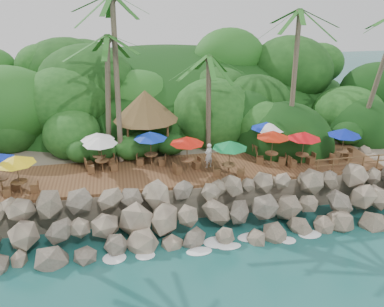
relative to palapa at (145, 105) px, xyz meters
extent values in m
plane|color=#19514F|center=(2.67, -9.94, -5.79)|extent=(140.00, 140.00, 0.00)
cube|color=gray|center=(2.67, 6.06, -4.74)|extent=(32.00, 25.20, 2.10)
ellipsoid|color=#143811|center=(2.67, 13.56, -5.79)|extent=(44.80, 28.00, 15.40)
cube|color=brown|center=(2.67, -3.94, -3.59)|extent=(26.00, 5.00, 0.20)
ellipsoid|color=white|center=(-6.33, -9.64, -5.76)|extent=(1.20, 0.80, 0.06)
ellipsoid|color=white|center=(-3.33, -9.64, -5.76)|extent=(1.20, 0.80, 0.06)
ellipsoid|color=white|center=(-0.33, -9.64, -5.76)|extent=(1.20, 0.80, 0.06)
ellipsoid|color=white|center=(2.67, -9.64, -5.76)|extent=(1.20, 0.80, 0.06)
ellipsoid|color=white|center=(5.67, -9.64, -5.76)|extent=(1.20, 0.80, 0.06)
ellipsoid|color=white|center=(8.67, -9.64, -5.76)|extent=(1.20, 0.80, 0.06)
ellipsoid|color=white|center=(11.67, -9.64, -5.76)|extent=(1.20, 0.80, 0.06)
cylinder|color=brown|center=(-1.89, -1.03, 1.99)|extent=(0.58, 2.04, 10.88)
cylinder|color=brown|center=(-2.57, -0.65, 0.74)|extent=(1.06, 0.94, 8.46)
ellipsoid|color=#23601E|center=(-2.57, -0.65, 4.97)|extent=(6.00, 6.00, 2.40)
cylinder|color=brown|center=(4.48, -0.90, 0.02)|extent=(0.61, 0.72, 7.04)
ellipsoid|color=#23601E|center=(4.48, -0.90, 3.54)|extent=(6.00, 6.00, 2.40)
cylinder|color=brown|center=(10.83, -1.06, 1.48)|extent=(0.77, 1.41, 9.91)
ellipsoid|color=#23601E|center=(10.83, -1.06, 6.44)|extent=(6.00, 6.00, 2.40)
cylinder|color=brown|center=(17.50, -1.30, 1.42)|extent=(1.08, 1.83, 9.76)
cylinder|color=brown|center=(-1.40, -1.40, -2.29)|extent=(0.16, 0.16, 2.40)
cylinder|color=brown|center=(1.40, -1.40, -2.29)|extent=(0.16, 0.16, 2.40)
cylinder|color=brown|center=(-1.40, 1.40, -2.29)|extent=(0.16, 0.16, 2.40)
cylinder|color=brown|center=(1.40, 1.40, -2.29)|extent=(0.16, 0.16, 2.40)
cone|color=brown|center=(0.00, 0.00, 0.01)|extent=(4.77, 4.77, 2.20)
cylinder|color=brown|center=(8.43, -2.34, -3.09)|extent=(0.09, 0.09, 0.79)
cylinder|color=brown|center=(8.43, -2.34, -2.68)|extent=(0.90, 0.90, 0.05)
cylinder|color=brown|center=(8.43, -2.34, -2.31)|extent=(0.05, 0.05, 2.36)
cone|color=#0D27AE|center=(8.43, -2.34, -1.29)|extent=(2.25, 2.25, 0.48)
cube|color=brown|center=(7.68, -2.33, -3.24)|extent=(0.46, 0.46, 0.49)
cube|color=brown|center=(9.18, -2.36, -3.24)|extent=(0.46, 0.46, 0.49)
cylinder|color=brown|center=(-7.93, -5.54, -3.09)|extent=(0.09, 0.09, 0.79)
cylinder|color=brown|center=(-7.93, -5.54, -2.68)|extent=(0.90, 0.90, 0.05)
cylinder|color=brown|center=(-7.93, -5.54, -2.31)|extent=(0.05, 0.05, 2.36)
cone|color=gold|center=(-7.93, -5.54, -1.29)|extent=(2.25, 2.25, 0.48)
cube|color=brown|center=(-8.68, -5.65, -3.24)|extent=(0.51, 0.51, 0.49)
cube|color=brown|center=(-7.19, -5.44, -3.24)|extent=(0.51, 0.51, 0.49)
cylinder|color=brown|center=(-3.43, -2.39, -3.09)|extent=(0.09, 0.09, 0.79)
cylinder|color=brown|center=(-3.43, -2.39, -2.68)|extent=(0.90, 0.90, 0.05)
cylinder|color=brown|center=(-3.43, -2.39, -2.31)|extent=(0.05, 0.05, 2.36)
cone|color=silver|center=(-3.43, -2.39, -1.29)|extent=(2.25, 2.25, 0.48)
cube|color=brown|center=(-4.14, -2.62, -3.24)|extent=(0.57, 0.57, 0.49)
cube|color=brown|center=(-2.72, -2.15, -3.24)|extent=(0.57, 0.57, 0.49)
cylinder|color=brown|center=(0.04, -2.86, -3.09)|extent=(0.09, 0.09, 0.79)
cylinder|color=brown|center=(0.04, -2.86, -2.68)|extent=(0.90, 0.90, 0.05)
cylinder|color=brown|center=(0.04, -2.86, -2.31)|extent=(0.05, 0.05, 2.36)
cone|color=#0D30AE|center=(0.04, -2.86, -1.29)|extent=(2.25, 2.25, 0.48)
cube|color=brown|center=(-0.69, -2.69, -3.24)|extent=(0.54, 0.54, 0.49)
cube|color=brown|center=(0.77, -3.02, -3.24)|extent=(0.54, 0.54, 0.49)
cylinder|color=brown|center=(8.18, -4.24, -3.09)|extent=(0.09, 0.09, 0.79)
cylinder|color=brown|center=(8.18, -4.24, -2.68)|extent=(0.90, 0.90, 0.05)
cylinder|color=brown|center=(8.18, -4.24, -2.31)|extent=(0.05, 0.05, 2.36)
cone|color=red|center=(8.18, -4.24, -1.29)|extent=(2.25, 2.25, 0.48)
cube|color=brown|center=(7.47, -4.00, -3.24)|extent=(0.57, 0.57, 0.49)
cube|color=brown|center=(8.90, -4.47, -3.24)|extent=(0.57, 0.57, 0.49)
cylinder|color=brown|center=(2.28, -4.26, -3.09)|extent=(0.09, 0.09, 0.79)
cylinder|color=brown|center=(2.28, -4.26, -2.68)|extent=(0.90, 0.90, 0.05)
cylinder|color=brown|center=(2.28, -4.26, -2.31)|extent=(0.05, 0.05, 2.36)
cone|color=red|center=(2.28, -4.26, -1.29)|extent=(2.25, 2.25, 0.48)
cube|color=brown|center=(1.58, -4.55, -3.24)|extent=(0.59, 0.59, 0.49)
cube|color=brown|center=(2.97, -3.97, -3.24)|extent=(0.59, 0.59, 0.49)
cylinder|color=brown|center=(-9.13, -4.91, -3.09)|extent=(0.09, 0.09, 0.79)
cylinder|color=brown|center=(-9.13, -4.91, -2.68)|extent=(0.90, 0.90, 0.05)
cube|color=brown|center=(-8.39, -4.84, -3.24)|extent=(0.49, 0.49, 0.49)
cylinder|color=brown|center=(-3.24, -3.27, -3.09)|extent=(0.09, 0.09, 0.79)
cylinder|color=brown|center=(-3.24, -3.27, -2.68)|extent=(0.90, 0.90, 0.05)
cylinder|color=brown|center=(-3.24, -3.27, -2.31)|extent=(0.05, 0.05, 2.36)
cone|color=silver|center=(-3.24, -3.27, -1.29)|extent=(2.25, 2.25, 0.48)
cube|color=brown|center=(-3.99, -3.32, -3.24)|extent=(0.48, 0.48, 0.49)
cube|color=brown|center=(-2.49, -3.21, -3.24)|extent=(0.48, 0.48, 0.49)
cylinder|color=brown|center=(8.55, -2.58, -3.09)|extent=(0.09, 0.09, 0.79)
cylinder|color=brown|center=(8.55, -2.58, -2.68)|extent=(0.90, 0.90, 0.05)
cylinder|color=brown|center=(8.55, -2.58, -2.31)|extent=(0.05, 0.05, 2.36)
cone|color=silver|center=(8.55, -2.58, -1.29)|extent=(2.25, 2.25, 0.48)
cube|color=brown|center=(7.81, -2.69, -3.24)|extent=(0.51, 0.51, 0.49)
cube|color=brown|center=(9.29, -2.47, -3.24)|extent=(0.51, 0.51, 0.49)
cylinder|color=brown|center=(10.15, -4.85, -3.09)|extent=(0.09, 0.09, 0.79)
cylinder|color=brown|center=(10.15, -4.85, -2.68)|extent=(0.90, 0.90, 0.05)
cylinder|color=brown|center=(10.15, -4.85, -2.31)|extent=(0.05, 0.05, 2.36)
cone|color=red|center=(10.15, -4.85, -1.29)|extent=(2.25, 2.25, 0.48)
cube|color=brown|center=(9.41, -4.99, -3.24)|extent=(0.52, 0.52, 0.49)
cube|color=brown|center=(10.89, -4.71, -3.24)|extent=(0.52, 0.52, 0.49)
cylinder|color=brown|center=(13.15, -4.78, -3.09)|extent=(0.09, 0.09, 0.79)
cylinder|color=brown|center=(13.15, -4.78, -2.68)|extent=(0.90, 0.90, 0.05)
cylinder|color=brown|center=(13.15, -4.78, -2.31)|extent=(0.05, 0.05, 2.36)
cone|color=#0B1E97|center=(13.15, -4.78, -1.29)|extent=(2.25, 2.25, 0.48)
cube|color=brown|center=(12.45, -5.07, -3.24)|extent=(0.59, 0.59, 0.49)
cube|color=brown|center=(13.84, -4.48, -3.24)|extent=(0.59, 0.59, 0.49)
cylinder|color=brown|center=(4.78, -5.54, -3.09)|extent=(0.09, 0.09, 0.79)
cylinder|color=brown|center=(4.78, -5.54, -2.68)|extent=(0.90, 0.90, 0.05)
cylinder|color=brown|center=(4.78, -5.54, -2.31)|extent=(0.05, 0.05, 2.36)
cone|color=#0D7537|center=(4.78, -5.54, -1.29)|extent=(2.25, 2.25, 0.48)
cube|color=brown|center=(4.07, -5.31, -3.24)|extent=(0.57, 0.57, 0.49)
cube|color=brown|center=(5.49, -5.78, -3.24)|extent=(0.57, 0.57, 0.49)
cylinder|color=brown|center=(10.57, -6.29, -2.99)|extent=(0.10, 0.10, 1.00)
cylinder|color=brown|center=(11.67, -6.29, -2.99)|extent=(0.10, 0.10, 1.00)
cylinder|color=brown|center=(12.77, -6.29, -2.99)|extent=(0.10, 0.10, 1.00)
cylinder|color=brown|center=(13.87, -6.29, -2.99)|extent=(0.10, 0.10, 1.00)
cylinder|color=brown|center=(14.97, -6.29, -2.99)|extent=(0.10, 0.10, 1.00)
cube|color=brown|center=(13.32, -6.29, -2.54)|extent=(6.10, 0.06, 0.06)
cube|color=brown|center=(13.32, -6.29, -2.94)|extent=(6.10, 0.06, 0.06)
imported|color=white|center=(3.80, -3.96, -2.62)|extent=(0.75, 0.64, 1.73)
camera|label=1|loc=(-2.03, -27.92, 7.63)|focal=37.15mm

